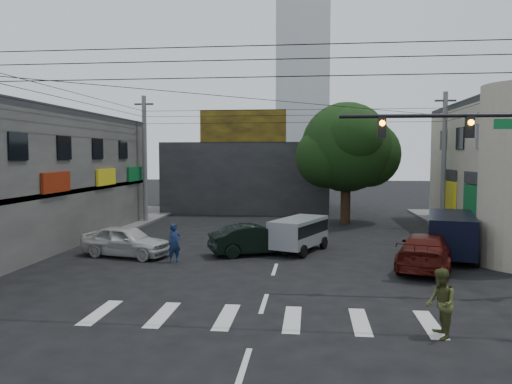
% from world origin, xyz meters
% --- Properties ---
extents(ground, '(160.00, 160.00, 0.00)m').
position_xyz_m(ground, '(0.00, 0.00, 0.00)').
color(ground, black).
rests_on(ground, ground).
extents(sidewalk_far_left, '(16.00, 16.00, 0.15)m').
position_xyz_m(sidewalk_far_left, '(-18.00, 18.00, 0.07)').
color(sidewalk_far_left, '#514F4C').
rests_on(sidewalk_far_left, ground).
extents(building_far, '(14.00, 10.00, 6.00)m').
position_xyz_m(building_far, '(-4.00, 26.00, 3.00)').
color(building_far, '#232326').
rests_on(building_far, ground).
extents(billboard, '(7.00, 0.30, 2.60)m').
position_xyz_m(billboard, '(-4.00, 21.10, 7.30)').
color(billboard, olive).
rests_on(billboard, building_far).
extents(tower_distant, '(9.00, 9.00, 44.00)m').
position_xyz_m(tower_distant, '(0.00, 70.00, 22.00)').
color(tower_distant, silver).
rests_on(tower_distant, ground).
extents(street_tree, '(6.40, 6.40, 8.70)m').
position_xyz_m(street_tree, '(4.00, 17.00, 5.47)').
color(street_tree, black).
rests_on(street_tree, ground).
extents(traffic_gantry, '(7.10, 0.35, 7.20)m').
position_xyz_m(traffic_gantry, '(7.82, -1.00, 4.83)').
color(traffic_gantry, black).
rests_on(traffic_gantry, ground).
extents(utility_pole_far_left, '(0.32, 0.32, 9.20)m').
position_xyz_m(utility_pole_far_left, '(-10.50, 16.00, 4.60)').
color(utility_pole_far_left, '#59595B').
rests_on(utility_pole_far_left, ground).
extents(utility_pole_far_right, '(0.32, 0.32, 9.20)m').
position_xyz_m(utility_pole_far_right, '(10.50, 16.00, 4.60)').
color(utility_pole_far_right, '#59595B').
rests_on(utility_pole_far_right, ground).
extents(dark_sedan, '(4.97, 5.76, 1.51)m').
position_xyz_m(dark_sedan, '(-1.17, 5.13, 0.76)').
color(dark_sedan, black).
rests_on(dark_sedan, ground).
extents(white_compact, '(3.84, 5.27, 1.51)m').
position_xyz_m(white_compact, '(-7.41, 4.00, 0.76)').
color(white_compact, '#B3B2AF').
rests_on(white_compact, ground).
extents(maroon_sedan, '(5.24, 6.61, 1.56)m').
position_xyz_m(maroon_sedan, '(6.50, 2.84, 0.78)').
color(maroon_sedan, '#420E09').
rests_on(maroon_sedan, ground).
extents(silver_minivan, '(5.15, 4.49, 1.71)m').
position_xyz_m(silver_minivan, '(0.92, 6.12, 0.85)').
color(silver_minivan, '#96999D').
rests_on(silver_minivan, ground).
extents(navy_van, '(6.17, 4.36, 2.11)m').
position_xyz_m(navy_van, '(8.20, 5.31, 1.06)').
color(navy_van, black).
rests_on(navy_van, ground).
extents(traffic_officer, '(1.08, 1.08, 1.80)m').
position_xyz_m(traffic_officer, '(-4.69, 2.93, 0.90)').
color(traffic_officer, '#142246').
rests_on(traffic_officer, ground).
extents(pedestrian_olive, '(0.94, 0.75, 1.89)m').
position_xyz_m(pedestrian_olive, '(5.02, -5.54, 0.94)').
color(pedestrian_olive, '#414520').
rests_on(pedestrian_olive, ground).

